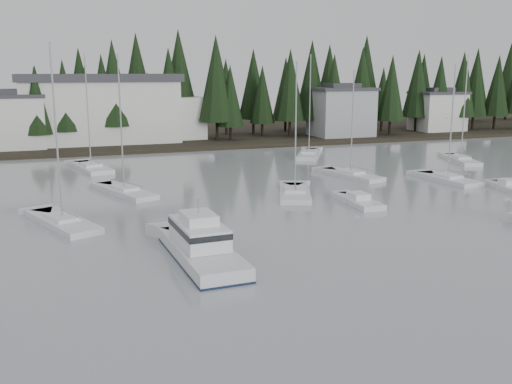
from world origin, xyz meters
The scene contains 17 objects.
far_shore_land centered at (0.00, 97.00, 0.00)m, with size 240.00×54.00×1.00m, color black.
conifer_treeline centered at (0.00, 86.00, 0.00)m, with size 200.00×22.00×20.00m, color black, non-canonical shape.
house_west centered at (-18.00, 79.00, 4.65)m, with size 9.54×7.42×8.75m.
house_east_a centered at (36.00, 78.00, 4.90)m, with size 10.60×8.48×9.25m.
house_east_b centered at (58.00, 80.00, 4.40)m, with size 9.54×7.42×8.25m.
harbor_inn centered at (-2.96, 82.34, 5.78)m, with size 29.50×11.50×10.90m.
cabin_cruiser_center centered at (-3.93, 21.05, 0.68)m, with size 3.71×10.69×4.54m.
sailboat_0 centered at (38.60, 48.74, 0.09)m, with size 5.03×9.22×14.49m.
sailboat_1 centered at (19.18, 43.51, 0.07)m, with size 4.54×9.04×12.52m.
sailboat_2 centered at (-6.21, 42.90, 0.08)m, with size 5.62×9.60×13.96m.
sailboat_3 centered at (-8.35, 58.66, 0.08)m, with size 4.89×9.85×14.49m.
sailboat_5 centered at (9.27, 36.48, 0.08)m, with size 5.69×8.72×13.29m.
sailboat_6 centered at (21.67, 60.25, 0.08)m, with size 7.23×9.99×14.66m.
sailboat_7 centered at (27.98, 37.69, 0.08)m, with size 3.37×8.22×13.15m.
sailboat_9 centered at (-12.16, 32.66, 0.08)m, with size 5.80×9.57×14.46m.
runabout_1 centered at (13.34, 31.36, 0.13)m, with size 2.41×6.40×1.42m.
runabout_2 centered at (31.09, 32.09, 0.13)m, with size 3.16×5.54×1.42m.
Camera 1 is at (-12.24, -13.12, 11.81)m, focal length 40.00 mm.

